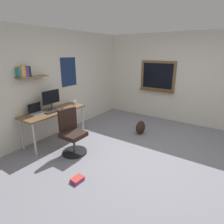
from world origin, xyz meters
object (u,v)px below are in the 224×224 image
at_px(laptop, 36,111).
at_px(monitor_primary, 51,99).
at_px(computer_mouse, 62,108).
at_px(backpack, 141,127).
at_px(desk, 54,114).
at_px(office_chair, 72,134).
at_px(keyboard, 53,112).
at_px(coffee_mug, 75,103).
at_px(book_stack_on_floor, 77,180).

height_order(laptop, monitor_primary, monitor_primary).
relative_size(computer_mouse, backpack, 0.30).
height_order(desk, laptop, laptop).
height_order(office_chair, laptop, laptop).
relative_size(keyboard, coffee_mug, 4.02).
bearing_deg(desk, backpack, -46.06).
distance_m(laptop, computer_mouse, 0.59).
xyz_separation_m(office_chair, backpack, (1.67, -0.79, -0.23)).
bearing_deg(backpack, office_chair, 154.55).
xyz_separation_m(keyboard, computer_mouse, (0.28, 0.00, 0.01)).
xyz_separation_m(desk, coffee_mug, (0.68, -0.02, 0.12)).
distance_m(laptop, backpack, 2.57).
relative_size(keyboard, computer_mouse, 3.56).
bearing_deg(computer_mouse, coffee_mug, 6.01).
relative_size(laptop, monitor_primary, 0.67).
bearing_deg(computer_mouse, backpack, -48.86).
height_order(keyboard, book_stack_on_floor, keyboard).
bearing_deg(computer_mouse, office_chair, -119.33).
distance_m(keyboard, backpack, 2.23).
xyz_separation_m(desk, office_chair, (-0.18, -0.75, -0.27)).
height_order(monitor_primary, coffee_mug, monitor_primary).
distance_m(desk, monitor_primary, 0.36).
xyz_separation_m(office_chair, monitor_primary, (0.22, 0.84, 0.62)).
height_order(laptop, coffee_mug, laptop).
relative_size(laptop, computer_mouse, 2.98).
bearing_deg(computer_mouse, book_stack_on_floor, -125.75).
xyz_separation_m(monitor_primary, keyboard, (-0.12, -0.16, -0.26)).
bearing_deg(office_chair, laptop, 100.85).
distance_m(computer_mouse, backpack, 2.04).
bearing_deg(backpack, keyboard, 136.77).
xyz_separation_m(office_chair, keyboard, (0.10, 0.68, 0.36)).
xyz_separation_m(computer_mouse, coffee_mug, (0.48, 0.05, 0.03)).
relative_size(monitor_primary, keyboard, 1.25).
bearing_deg(book_stack_on_floor, computer_mouse, 54.25).
distance_m(laptop, book_stack_on_floor, 1.89).
height_order(computer_mouse, coffee_mug, coffee_mug).
relative_size(laptop, keyboard, 0.84).
bearing_deg(keyboard, monitor_primary, 54.58).
xyz_separation_m(keyboard, coffee_mug, (0.76, 0.05, 0.04)).
bearing_deg(laptop, backpack, -42.50).
xyz_separation_m(laptop, monitor_primary, (0.39, -0.05, 0.22)).
bearing_deg(keyboard, book_stack_on_floor, -117.71).
relative_size(keyboard, backpack, 1.06).
distance_m(desk, laptop, 0.40).
distance_m(coffee_mug, book_stack_on_floor, 2.26).
bearing_deg(desk, computer_mouse, -19.57).
bearing_deg(office_chair, book_stack_on_floor, -130.72).
bearing_deg(keyboard, backpack, -43.23).
distance_m(backpack, book_stack_on_floor, 2.33).
xyz_separation_m(monitor_primary, backpack, (1.45, -1.64, -0.85)).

